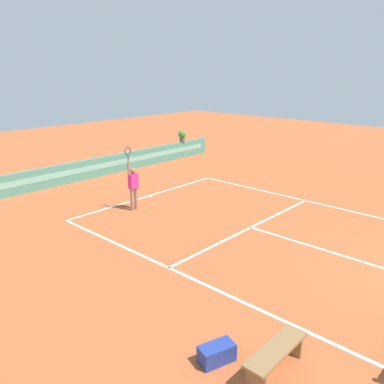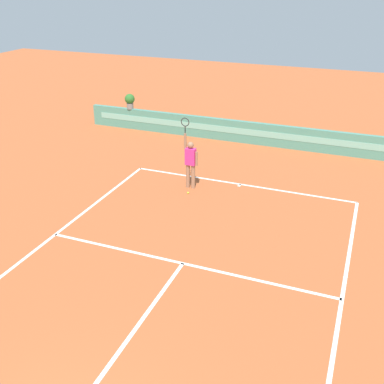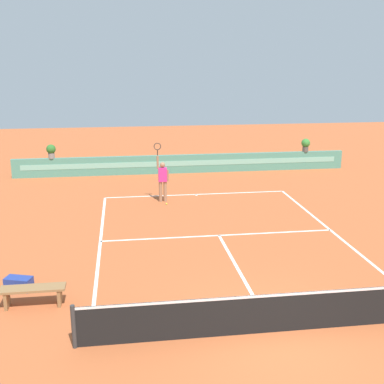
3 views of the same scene
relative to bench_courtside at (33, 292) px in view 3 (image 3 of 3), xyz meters
name	(u,v)px [view 3 (image 3 of 3)]	position (x,y,z in m)	size (l,w,h in m)	color
ground_plane	(221,239)	(5.59, 3.96, -0.38)	(60.00, 60.00, 0.00)	#B2562D
court_lines	(217,232)	(5.59, 4.68, -0.37)	(8.32, 11.94, 0.01)	white
net	(274,312)	(5.59, -2.04, 0.13)	(8.92, 0.10, 1.00)	#333333
back_wall_barrier	(184,164)	(5.59, 14.35, 0.12)	(18.00, 0.21, 1.00)	#4C8E7A
bench_courtside	(33,292)	(0.00, 0.00, 0.00)	(1.60, 0.44, 0.51)	olive
gear_bag	(19,284)	(-0.54, 0.97, -0.20)	(0.70, 0.36, 0.36)	navy
tennis_player	(162,178)	(3.99, 8.92, 0.67)	(0.62, 0.22, 2.58)	#9E7051
tennis_ball_near_baseline	(167,204)	(4.11, 8.41, -0.34)	(0.07, 0.07, 0.07)	#CCE033
potted_plant_far_right	(306,144)	(12.45, 14.35, 1.04)	(0.48, 0.48, 0.72)	#514C47
potted_plant_far_left	(51,150)	(-1.35, 14.35, 1.04)	(0.48, 0.48, 0.72)	gray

